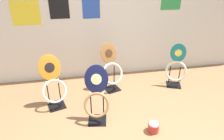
{
  "coord_description": "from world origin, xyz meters",
  "views": [
    {
      "loc": [
        -0.56,
        -1.75,
        2.17
      ],
      "look_at": [
        0.02,
        1.35,
        0.55
      ],
      "focal_mm": 32.0,
      "sensor_mm": 36.0,
      "label": 1
    }
  ],
  "objects": [
    {
      "name": "wall_back",
      "position": [
        -0.0,
        2.26,
        1.3
      ],
      "size": [
        8.0,
        0.07,
        2.6
      ],
      "color": "silver",
      "rests_on": "ground_plane"
    },
    {
      "name": "toilet_seat_display_orange_sun",
      "position": [
        -1.01,
        1.25,
        0.43
      ],
      "size": [
        0.47,
        0.46,
        0.91
      ],
      "color": "black",
      "rests_on": "ground_plane"
    },
    {
      "name": "paint_can",
      "position": [
        0.45,
        0.33,
        0.08
      ],
      "size": [
        0.17,
        0.17,
        0.15
      ],
      "color": "red",
      "rests_on": "ground_plane"
    },
    {
      "name": "toilet_seat_display_woodgrain",
      "position": [
        0.05,
        1.6,
        0.43
      ],
      "size": [
        0.48,
        0.45,
        0.93
      ],
      "color": "black",
      "rests_on": "ground_plane"
    },
    {
      "name": "toilet_seat_display_navy_moon",
      "position": [
        -0.33,
        0.75,
        0.42
      ],
      "size": [
        0.43,
        0.4,
        0.9
      ],
      "color": "black",
      "rests_on": "ground_plane"
    },
    {
      "name": "toilet_seat_display_teal_sax",
      "position": [
        1.34,
        1.49,
        0.39
      ],
      "size": [
        0.45,
        0.36,
        0.88
      ],
      "color": "black",
      "rests_on": "ground_plane"
    }
  ]
}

